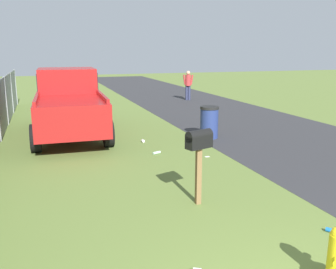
{
  "coord_description": "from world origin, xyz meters",
  "views": [
    {
      "loc": [
        -1.81,
        2.5,
        2.66
      ],
      "look_at": [
        4.83,
        0.26,
        1.04
      ],
      "focal_mm": 39.05,
      "sensor_mm": 36.0,
      "label": 1
    }
  ],
  "objects": [
    {
      "name": "road_asphalt",
      "position": [
        6.0,
        -4.58,
        0.0
      ],
      "size": [
        60.0,
        5.48,
        0.01
      ],
      "primitive_type": "cube",
      "color": "#2D2D30",
      "rests_on": "ground"
    },
    {
      "name": "mailbox",
      "position": [
        3.76,
        0.06,
        1.07
      ],
      "size": [
        0.33,
        0.51,
        1.34
      ],
      "rotation": [
        0.0,
        0.0,
        0.3
      ],
      "color": "brown",
      "rests_on": "ground"
    },
    {
      "name": "pickup_truck",
      "position": [
        10.21,
        1.8,
        1.11
      ],
      "size": [
        5.5,
        2.32,
        2.09
      ],
      "rotation": [
        0.0,
        0.0,
        -0.03
      ],
      "color": "maroon",
      "rests_on": "ground"
    },
    {
      "name": "trash_bin",
      "position": [
        8.26,
        -2.24,
        0.5
      ],
      "size": [
        0.58,
        0.58,
        0.99
      ],
      "color": "navy",
      "rests_on": "ground"
    },
    {
      "name": "pedestrian",
      "position": [
        16.71,
        -4.9,
        0.91
      ],
      "size": [
        0.3,
        0.54,
        1.58
      ],
      "rotation": [
        0.0,
        0.0,
        2.79
      ],
      "color": "#2D3351",
      "rests_on": "ground"
    },
    {
      "name": "litter_wrapper_midfield_a",
      "position": [
        6.37,
        -1.32,
        0.0
      ],
      "size": [
        0.09,
        0.13,
        0.01
      ],
      "primitive_type": "cube",
      "rotation": [
        0.0,
        0.0,
        4.79
      ],
      "color": "silver",
      "rests_on": "ground"
    },
    {
      "name": "litter_bottle_midfield_b",
      "position": [
        7.03,
        -0.17,
        0.04
      ],
      "size": [
        0.14,
        0.23,
        0.07
      ],
      "primitive_type": "cylinder",
      "rotation": [
        0.0,
        1.57,
        5.04
      ],
      "color": "#B2D8BF",
      "rests_on": "ground"
    },
    {
      "name": "litter_can_near_hydrant",
      "position": [
        2.15,
        -1.4,
        0.03
      ],
      "size": [
        0.14,
        0.12,
        0.07
      ],
      "primitive_type": "cylinder",
      "rotation": [
        0.0,
        1.57,
        0.63
      ],
      "color": "blue",
      "rests_on": "ground"
    },
    {
      "name": "litter_cup_by_mailbox",
      "position": [
        8.37,
        -0.15,
        0.04
      ],
      "size": [
        0.11,
        0.09,
        0.08
      ],
      "primitive_type": "cylinder",
      "rotation": [
        0.0,
        1.57,
        0.14
      ],
      "color": "white",
      "rests_on": "ground"
    }
  ]
}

